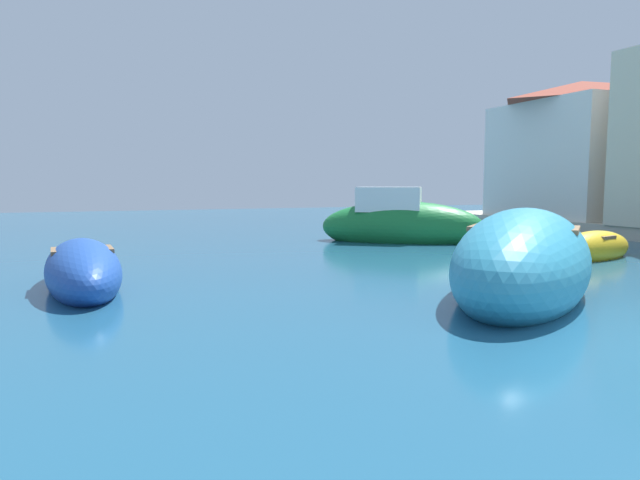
# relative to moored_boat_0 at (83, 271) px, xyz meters

# --- Properties ---
(moored_boat_0) EXTENTS (1.66, 4.51, 1.22)m
(moored_boat_0) POSITION_rel_moored_boat_0_xyz_m (0.00, 0.00, 0.00)
(moored_boat_0) COLOR #1E479E
(moored_boat_0) RESTS_ON ground
(moored_boat_1) EXTENTS (5.80, 4.88, 2.31)m
(moored_boat_1) POSITION_rel_moored_boat_0_xyz_m (10.08, 5.32, 0.27)
(moored_boat_1) COLOR #197233
(moored_boat_1) RESTS_ON ground
(moored_boat_4) EXTENTS (6.12, 5.79, 2.03)m
(moored_boat_4) POSITION_rel_moored_boat_0_xyz_m (7.46, -3.60, 0.22)
(moored_boat_4) COLOR teal
(moored_boat_4) RESTS_ON ground
(moored_boat_6) EXTENTS (3.36, 1.84, 0.97)m
(moored_boat_6) POSITION_rel_moored_boat_0_xyz_m (12.73, -0.47, -0.07)
(moored_boat_6) COLOR gold
(moored_boat_6) RESTS_ON ground
(waterfront_building_annex) EXTENTS (5.87, 6.62, 6.12)m
(waterfront_building_annex) POSITION_rel_moored_boat_0_xyz_m (20.69, 7.67, 3.27)
(waterfront_building_annex) COLOR white
(waterfront_building_annex) RESTS_ON quay_promenade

